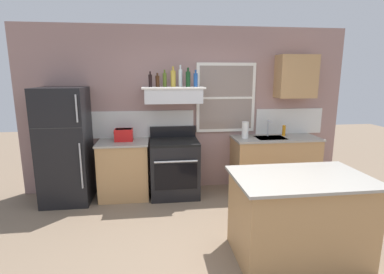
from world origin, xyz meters
The scene contains 20 objects.
ground_plane centered at (0.00, 0.00, 0.00)m, with size 16.00×16.00×0.00m, color #7A6651.
back_wall centered at (0.03, 2.23, 1.35)m, with size 5.40×0.11×2.70m.
refrigerator centered at (-1.90, 1.84, 0.88)m, with size 0.70×0.72×1.75m.
counter_left_of_stove centered at (-1.05, 1.90, 0.46)m, with size 0.79×0.63×0.91m.
toaster centered at (-1.03, 1.95, 1.01)m, with size 0.30×0.20×0.19m.
stove_range centered at (-0.25, 1.86, 0.46)m, with size 0.76×0.69×1.09m.
range_hood_shelf centered at (-0.25, 1.96, 1.62)m, with size 0.96×0.52×0.24m.
bottle_balsamic_dark centered at (-0.60, 1.91, 1.84)m, with size 0.06×0.06×0.23m.
bottle_brown_stout centered at (-0.49, 1.96, 1.83)m, with size 0.06×0.06×0.21m.
bottle_olive_oil_square centered at (-0.38, 2.01, 1.86)m, with size 0.06×0.06×0.26m.
bottle_champagne_gold_foil centered at (-0.24, 1.98, 1.88)m, with size 0.08×0.08×0.31m.
bottle_clear_tall centered at (-0.13, 2.01, 1.89)m, with size 0.06×0.06×0.34m.
bottle_dark_green_wine centered at (-0.02, 1.92, 1.87)m, with size 0.07×0.07×0.29m.
bottle_blue_liqueur centered at (0.10, 1.92, 1.85)m, with size 0.07×0.07×0.26m.
counter_right_with_sink centered at (1.45, 1.90, 0.46)m, with size 1.43×0.63×0.91m.
sink_faucet centered at (1.35, 2.00, 1.08)m, with size 0.03×0.17×0.28m.
paper_towel_roll centered at (0.92, 1.90, 1.04)m, with size 0.11×0.11×0.27m, color white.
dish_soap_bottle centered at (1.63, 2.00, 1.00)m, with size 0.06×0.06×0.18m, color orange.
kitchen_island centered at (0.94, 0.01, 0.46)m, with size 1.40×0.90×0.91m.
upper_cabinet_right centered at (1.80, 2.04, 1.90)m, with size 0.64×0.32×0.70m.
Camera 1 is at (-0.56, -2.74, 1.94)m, focal length 27.90 mm.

